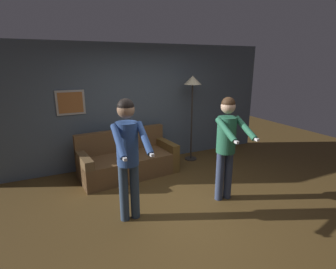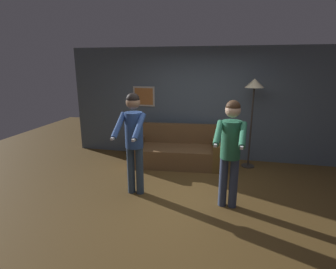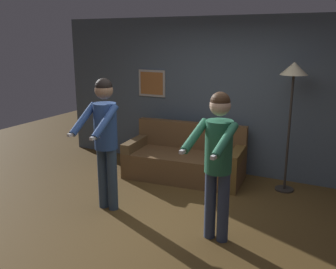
# 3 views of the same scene
# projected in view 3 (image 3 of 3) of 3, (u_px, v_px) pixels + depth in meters

# --- Properties ---
(ground_plane) EXTENTS (12.00, 12.00, 0.00)m
(ground_plane) POSITION_uv_depth(u_px,v_px,m) (166.00, 224.00, 4.67)
(ground_plane) COLOR brown
(back_wall_assembly) EXTENTS (6.40, 0.09, 2.60)m
(back_wall_assembly) POSITION_uv_depth(u_px,v_px,m) (226.00, 96.00, 6.25)
(back_wall_assembly) COLOR #4D5A68
(back_wall_assembly) RESTS_ON ground_plane
(couch) EXTENTS (1.97, 1.02, 0.87)m
(couch) POSITION_uv_depth(u_px,v_px,m) (185.00, 161.00, 6.17)
(couch) COLOR brown
(couch) RESTS_ON ground_plane
(torchiere_lamp) EXTENTS (0.39, 0.39, 1.92)m
(torchiere_lamp) POSITION_uv_depth(u_px,v_px,m) (293.00, 81.00, 5.29)
(torchiere_lamp) COLOR #332D28
(torchiere_lamp) RESTS_ON ground_plane
(person_standing_left) EXTENTS (0.44, 0.66, 1.76)m
(person_standing_left) POSITION_uv_depth(u_px,v_px,m) (105.00, 132.00, 4.83)
(person_standing_left) COLOR #354963
(person_standing_left) RESTS_ON ground_plane
(person_standing_right) EXTENTS (0.47, 0.70, 1.71)m
(person_standing_right) POSITION_uv_depth(u_px,v_px,m) (218.00, 154.00, 4.05)
(person_standing_right) COLOR #364363
(person_standing_right) RESTS_ON ground_plane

